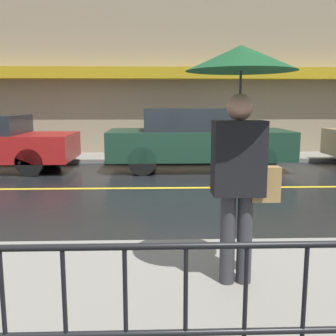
# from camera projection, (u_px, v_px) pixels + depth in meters

# --- Properties ---
(ground_plane) EXTENTS (80.00, 80.00, 0.00)m
(ground_plane) POSITION_uv_depth(u_px,v_px,m) (178.00, 188.00, 7.88)
(ground_plane) COLOR black
(sidewalk_near) EXTENTS (28.00, 2.74, 0.11)m
(sidewalk_near) POSITION_uv_depth(u_px,v_px,m) (212.00, 303.00, 3.23)
(sidewalk_near) COLOR gray
(sidewalk_near) RESTS_ON ground_plane
(sidewalk_far) EXTENTS (28.00, 1.65, 0.11)m
(sidewalk_far) POSITION_uv_depth(u_px,v_px,m) (170.00, 157.00, 11.97)
(sidewalk_far) COLOR gray
(sidewalk_far) RESTS_ON ground_plane
(lane_marking) EXTENTS (25.20, 0.12, 0.01)m
(lane_marking) POSITION_uv_depth(u_px,v_px,m) (178.00, 188.00, 7.88)
(lane_marking) COLOR gold
(lane_marking) RESTS_ON ground_plane
(building_storefront) EXTENTS (28.00, 0.85, 5.92)m
(building_storefront) POSITION_uv_depth(u_px,v_px,m) (169.00, 63.00, 12.44)
(building_storefront) COLOR gray
(building_storefront) RESTS_ON ground_plane
(railing_foreground) EXTENTS (12.00, 0.04, 0.88)m
(railing_foreground) POSITION_uv_depth(u_px,v_px,m) (245.00, 303.00, 2.02)
(railing_foreground) COLOR black
(railing_foreground) RESTS_ON sidewalk_near
(pedestrian) EXTENTS (0.91, 0.91, 2.03)m
(pedestrian) POSITION_uv_depth(u_px,v_px,m) (241.00, 107.00, 3.23)
(pedestrian) COLOR #333338
(pedestrian) RESTS_ON sidewalk_near
(car_dark_green) EXTENTS (4.57, 1.89, 1.56)m
(car_dark_green) POSITION_uv_depth(u_px,v_px,m) (197.00, 138.00, 10.03)
(car_dark_green) COLOR #193828
(car_dark_green) RESTS_ON ground_plane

